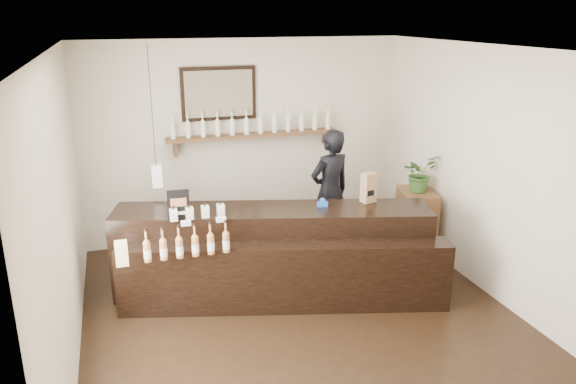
{
  "coord_description": "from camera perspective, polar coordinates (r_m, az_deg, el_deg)",
  "views": [
    {
      "loc": [
        -1.73,
        -5.06,
        3.13
      ],
      "look_at": [
        0.08,
        0.7,
        1.19
      ],
      "focal_mm": 35.0,
      "sensor_mm": 36.0,
      "label": 1
    }
  ],
  "objects": [
    {
      "name": "tape_dispenser",
      "position": [
        6.42,
        3.52,
        -1.16
      ],
      "size": [
        0.13,
        0.07,
        0.1
      ],
      "color": "blue",
      "rests_on": "counter"
    },
    {
      "name": "promo_sign",
      "position": [
        6.1,
        -11.06,
        -1.26
      ],
      "size": [
        0.23,
        0.03,
        0.33
      ],
      "color": "black",
      "rests_on": "counter"
    },
    {
      "name": "back_wall_decor",
      "position": [
        7.72,
        -5.36,
        7.52
      ],
      "size": [
        2.66,
        0.96,
        1.69
      ],
      "color": "brown",
      "rests_on": "ground"
    },
    {
      "name": "paper_bag",
      "position": [
        6.59,
        8.19,
        0.45
      ],
      "size": [
        0.18,
        0.16,
        0.35
      ],
      "color": "olive",
      "rests_on": "counter"
    },
    {
      "name": "potted_plant",
      "position": [
        7.49,
        13.21,
        1.85
      ],
      "size": [
        0.55,
        0.51,
        0.48
      ],
      "primitive_type": "imported",
      "rotation": [
        0.0,
        0.0,
        0.39
      ],
      "color": "#365B24",
      "rests_on": "side_cabinet"
    },
    {
      "name": "ground",
      "position": [
        6.2,
        1.3,
        -12.5
      ],
      "size": [
        5.0,
        5.0,
        0.0
      ],
      "primitive_type": "plane",
      "color": "black",
      "rests_on": "ground"
    },
    {
      "name": "side_cabinet",
      "position": [
        7.7,
        12.85,
        -3.05
      ],
      "size": [
        0.59,
        0.7,
        0.88
      ],
      "color": "brown",
      "rests_on": "ground"
    },
    {
      "name": "room_shell",
      "position": [
        5.54,
        1.42,
        2.9
      ],
      "size": [
        5.0,
        5.0,
        5.0
      ],
      "color": "beige",
      "rests_on": "ground"
    },
    {
      "name": "counter",
      "position": [
        6.43,
        -1.27,
        -6.58
      ],
      "size": [
        3.64,
        1.88,
        1.17
      ],
      "color": "black",
      "rests_on": "ground"
    },
    {
      "name": "shopkeeper",
      "position": [
        7.45,
        4.3,
        0.82
      ],
      "size": [
        0.8,
        0.64,
        1.91
      ],
      "primitive_type": "imported",
      "rotation": [
        0.0,
        0.0,
        3.43
      ],
      "color": "black",
      "rests_on": "ground"
    }
  ]
}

